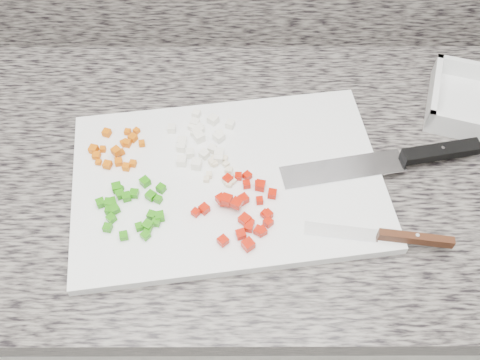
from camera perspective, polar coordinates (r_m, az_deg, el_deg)
The scene contains 10 objects.
cabinet at distance 1.32m, azimuth -2.20°, elevation -10.48°, with size 3.92×0.62×0.86m, color silver.
countertop at distance 0.93m, azimuth -3.07°, elevation 1.36°, with size 3.96×0.64×0.04m, color slate.
cutting_board at distance 0.88m, azimuth -1.31°, elevation -0.01°, with size 0.50×0.33×0.02m, color white.
carrot_pile at distance 0.92m, azimuth -12.99°, elevation 3.21°, with size 0.09×0.09×0.02m.
onion_pile at distance 0.91m, azimuth -4.16°, elevation 4.28°, with size 0.12×0.13×0.02m.
green_pepper_pile at distance 0.85m, azimuth -11.53°, elevation -2.76°, with size 0.11×0.12×0.01m.
red_pepper_pile at distance 0.83m, azimuth 0.27°, elevation -3.04°, with size 0.14×0.15×0.03m.
garlic_pile at distance 0.87m, azimuth -1.94°, elevation 0.95°, with size 0.06×0.07×0.01m.
chef_knife at distance 0.93m, azimuth 17.46°, elevation 2.31°, with size 0.34×0.10×0.02m.
paring_knife at distance 0.84m, azimuth 16.36°, elevation -5.83°, with size 0.22×0.05×0.02m.
Camera 1 is at (0.05, 0.88, 1.62)m, focal length 40.00 mm.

